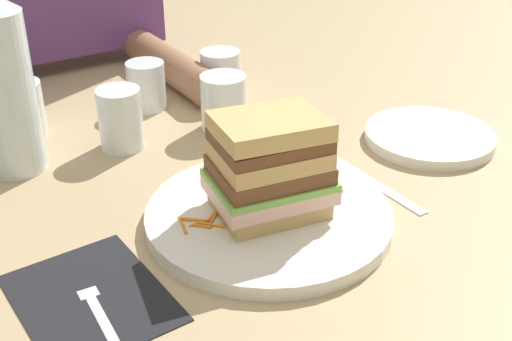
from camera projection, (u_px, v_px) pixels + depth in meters
name	position (u px, v px, depth m)	size (l,w,h in m)	color
ground_plane	(277.00, 219.00, 0.81)	(3.00, 3.00, 0.00)	tan
main_plate	(270.00, 217.00, 0.80)	(0.29, 0.29, 0.02)	white
sandwich	(270.00, 167.00, 0.77)	(0.15, 0.12, 0.12)	tan
carrot_shred_0	(213.00, 215.00, 0.78)	(0.00, 0.00, 0.03)	orange
carrot_shred_1	(211.00, 225.00, 0.77)	(0.00, 0.00, 0.03)	orange
carrot_shred_2	(202.00, 226.00, 0.76)	(0.00, 0.00, 0.02)	orange
carrot_shred_3	(198.00, 223.00, 0.77)	(0.00, 0.00, 0.02)	orange
carrot_shred_4	(196.00, 220.00, 0.78)	(0.00, 0.00, 0.03)	orange
carrot_shred_5	(183.00, 226.00, 0.76)	(0.00, 0.00, 0.03)	orange
carrot_shred_6	(191.00, 219.00, 0.78)	(0.00, 0.00, 0.03)	orange
carrot_shred_7	(213.00, 218.00, 0.78)	(0.00, 0.00, 0.02)	orange
carrot_shred_8	(338.00, 187.00, 0.84)	(0.00, 0.00, 0.02)	orange
carrot_shred_9	(338.00, 195.00, 0.82)	(0.00, 0.00, 0.03)	orange
carrot_shred_10	(328.00, 198.00, 0.82)	(0.00, 0.00, 0.03)	orange
carrot_shred_11	(327.00, 204.00, 0.81)	(0.00, 0.00, 0.02)	orange
carrot_shred_12	(330.00, 195.00, 0.82)	(0.00, 0.00, 0.03)	orange
napkin_dark	(91.00, 297.00, 0.68)	(0.14, 0.18, 0.00)	black
fork	(97.00, 308.00, 0.66)	(0.03, 0.17, 0.00)	silver
knife	(372.00, 181.00, 0.89)	(0.02, 0.20, 0.00)	silver
juice_glass	(224.00, 105.00, 1.01)	(0.07, 0.07, 0.08)	white
water_bottle	(3.00, 82.00, 0.86)	(0.08, 0.08, 0.28)	silver
empty_tumbler_0	(146.00, 86.00, 1.08)	(0.06, 0.06, 0.08)	silver
empty_tumbler_1	(221.00, 72.00, 1.14)	(0.07, 0.07, 0.07)	silver
empty_tumbler_2	(120.00, 119.00, 0.96)	(0.06, 0.06, 0.09)	silver
empty_tumbler_3	(18.00, 110.00, 0.99)	(0.07, 0.07, 0.08)	silver
side_plate	(429.00, 136.00, 0.99)	(0.19, 0.19, 0.02)	white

